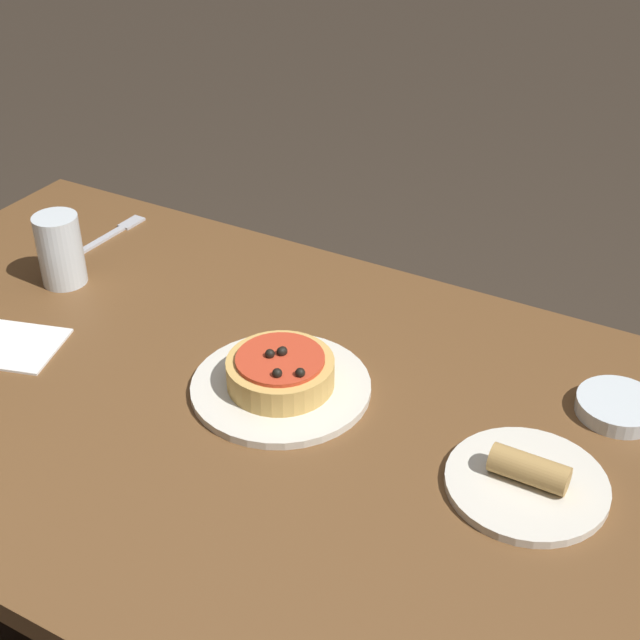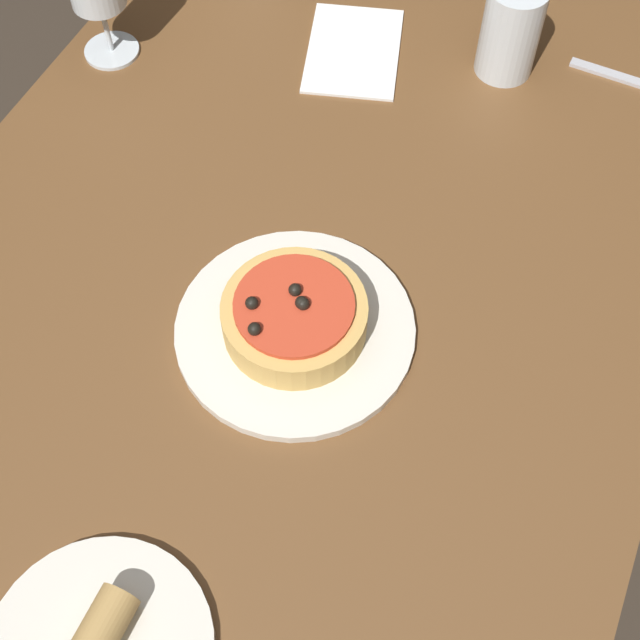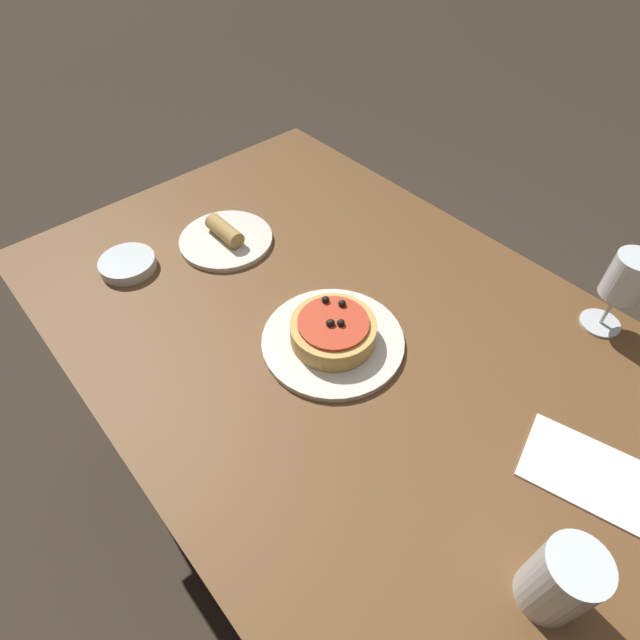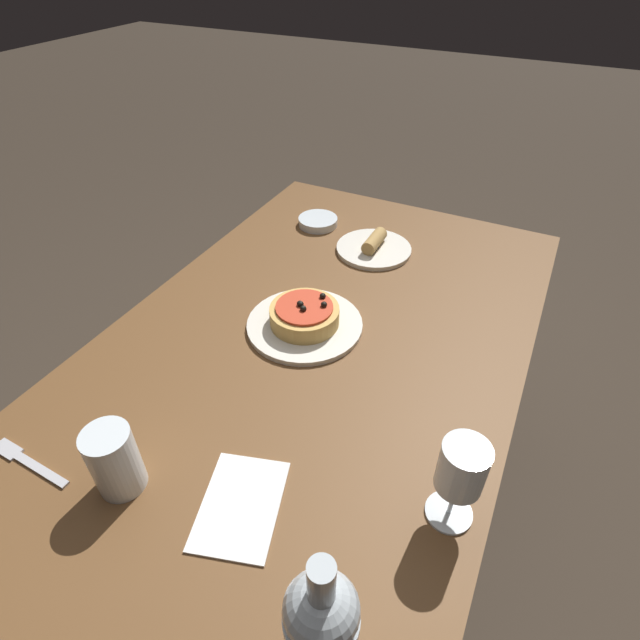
{
  "view_description": "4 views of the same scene",
  "coord_description": "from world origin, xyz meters",
  "px_view_note": "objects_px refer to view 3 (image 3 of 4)",
  "views": [
    {
      "loc": [
        0.6,
        -0.82,
        1.57
      ],
      "look_at": [
        0.09,
        0.1,
        0.88
      ],
      "focal_mm": 50.0,
      "sensor_mm": 36.0,
      "label": 1
    },
    {
      "loc": [
        0.5,
        0.26,
        1.6
      ],
      "look_at": [
        0.05,
        0.06,
        0.8
      ],
      "focal_mm": 50.0,
      "sensor_mm": 36.0,
      "label": 2
    },
    {
      "loc": [
        -0.37,
        0.44,
        1.48
      ],
      "look_at": [
        0.05,
        0.07,
        0.87
      ],
      "focal_mm": 28.0,
      "sensor_mm": 36.0,
      "label": 3
    },
    {
      "loc": [
        -0.7,
        -0.37,
        1.5
      ],
      "look_at": [
        0.04,
        -0.01,
        0.83
      ],
      "focal_mm": 28.0,
      "sensor_mm": 36.0,
      "label": 4
    }
  ],
  "objects_px": {
    "pizza": "(333,330)",
    "side_plate": "(226,238)",
    "water_cup": "(561,580)",
    "dinner_plate": "(333,341)",
    "side_bowl": "(128,264)",
    "wine_glass": "(627,280)",
    "dining_table": "(366,380)"
  },
  "relations": [
    {
      "from": "dining_table",
      "to": "side_plate",
      "type": "bearing_deg",
      "value": 2.61
    },
    {
      "from": "water_cup",
      "to": "side_plate",
      "type": "xyz_separation_m",
      "value": [
        0.85,
        -0.1,
        -0.05
      ]
    },
    {
      "from": "wine_glass",
      "to": "side_plate",
      "type": "distance_m",
      "value": 0.78
    },
    {
      "from": "pizza",
      "to": "wine_glass",
      "type": "height_order",
      "value": "wine_glass"
    },
    {
      "from": "dining_table",
      "to": "side_bowl",
      "type": "distance_m",
      "value": 0.55
    },
    {
      "from": "dinner_plate",
      "to": "side_plate",
      "type": "height_order",
      "value": "side_plate"
    },
    {
      "from": "water_cup",
      "to": "side_bowl",
      "type": "relative_size",
      "value": 1.08
    },
    {
      "from": "pizza",
      "to": "side_plate",
      "type": "relative_size",
      "value": 0.75
    },
    {
      "from": "side_plate",
      "to": "dinner_plate",
      "type": "bearing_deg",
      "value": 177.07
    },
    {
      "from": "dining_table",
      "to": "wine_glass",
      "type": "distance_m",
      "value": 0.49
    },
    {
      "from": "wine_glass",
      "to": "side_plate",
      "type": "bearing_deg",
      "value": 30.2
    },
    {
      "from": "pizza",
      "to": "wine_glass",
      "type": "relative_size",
      "value": 0.95
    },
    {
      "from": "pizza",
      "to": "water_cup",
      "type": "relative_size",
      "value": 1.24
    },
    {
      "from": "side_bowl",
      "to": "side_plate",
      "type": "relative_size",
      "value": 0.56
    },
    {
      "from": "dinner_plate",
      "to": "pizza",
      "type": "height_order",
      "value": "pizza"
    },
    {
      "from": "dining_table",
      "to": "dinner_plate",
      "type": "bearing_deg",
      "value": 34.3
    },
    {
      "from": "dinner_plate",
      "to": "water_cup",
      "type": "distance_m",
      "value": 0.49
    },
    {
      "from": "pizza",
      "to": "water_cup",
      "type": "distance_m",
      "value": 0.49
    },
    {
      "from": "dining_table",
      "to": "side_bowl",
      "type": "height_order",
      "value": "side_bowl"
    },
    {
      "from": "pizza",
      "to": "side_bowl",
      "type": "bearing_deg",
      "value": 22.97
    },
    {
      "from": "dinner_plate",
      "to": "pizza",
      "type": "xyz_separation_m",
      "value": [
        0.0,
        -0.0,
        0.03
      ]
    },
    {
      "from": "side_plate",
      "to": "side_bowl",
      "type": "bearing_deg",
      "value": 72.69
    },
    {
      "from": "pizza",
      "to": "side_bowl",
      "type": "height_order",
      "value": "pizza"
    },
    {
      "from": "wine_glass",
      "to": "dining_table",
      "type": "bearing_deg",
      "value": 56.75
    },
    {
      "from": "pizza",
      "to": "side_plate",
      "type": "bearing_deg",
      "value": -2.92
    },
    {
      "from": "wine_glass",
      "to": "side_bowl",
      "type": "distance_m",
      "value": 0.95
    },
    {
      "from": "dining_table",
      "to": "side_plate",
      "type": "distance_m",
      "value": 0.44
    },
    {
      "from": "dining_table",
      "to": "water_cup",
      "type": "bearing_deg",
      "value": 164.59
    },
    {
      "from": "water_cup",
      "to": "dinner_plate",
      "type": "bearing_deg",
      "value": -9.31
    },
    {
      "from": "water_cup",
      "to": "side_bowl",
      "type": "xyz_separation_m",
      "value": [
        0.92,
        0.1,
        -0.05
      ]
    },
    {
      "from": "dinner_plate",
      "to": "water_cup",
      "type": "xyz_separation_m",
      "value": [
        -0.48,
        0.08,
        0.06
      ]
    },
    {
      "from": "side_bowl",
      "to": "dining_table",
      "type": "bearing_deg",
      "value": -155.62
    }
  ]
}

